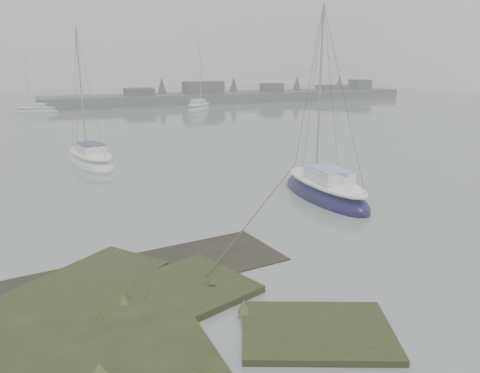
% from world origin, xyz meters
% --- Properties ---
extents(ground, '(160.00, 160.00, 0.00)m').
position_xyz_m(ground, '(0.00, 30.00, 0.00)').
color(ground, slate).
rests_on(ground, ground).
extents(far_shoreline, '(60.00, 8.00, 4.15)m').
position_xyz_m(far_shoreline, '(26.84, 61.90, 0.85)').
color(far_shoreline, '#4C4F51').
rests_on(far_shoreline, ground).
extents(sailboat_main, '(2.63, 6.80, 9.41)m').
position_xyz_m(sailboat_main, '(7.23, 9.08, 0.29)').
color(sailboat_main, '#100E38').
rests_on(sailboat_main, ground).
extents(sailboat_white, '(3.05, 6.54, 8.88)m').
position_xyz_m(sailboat_white, '(-1.92, 21.14, 0.28)').
color(sailboat_white, white).
rests_on(sailboat_white, ground).
extents(sailboat_far_b, '(5.77, 6.38, 9.17)m').
position_xyz_m(sailboat_far_b, '(15.61, 50.73, 0.28)').
color(sailboat_far_b, '#ABB0B5').
rests_on(sailboat_far_b, ground).
extents(sailboat_far_c, '(5.53, 3.13, 7.42)m').
position_xyz_m(sailboat_far_c, '(-4.19, 56.21, 0.23)').
color(sailboat_far_c, silver).
rests_on(sailboat_far_c, ground).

